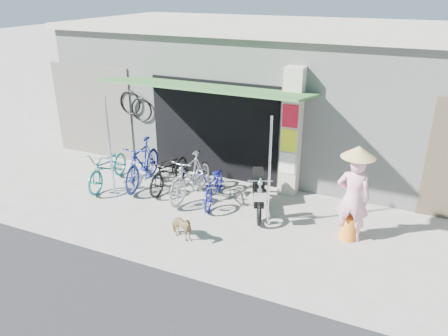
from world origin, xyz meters
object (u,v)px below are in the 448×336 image
at_px(bike_teal, 108,167).
at_px(street_dog, 181,227).
at_px(bike_blue, 142,163).
at_px(bike_navy, 214,185).
at_px(bike_black, 170,170).
at_px(bike_silver, 190,176).
at_px(moped, 258,191).
at_px(nun, 353,195).

distance_m(bike_teal, street_dog, 3.23).
height_order(bike_blue, bike_navy, bike_blue).
bearing_deg(bike_black, street_dog, -54.61).
bearing_deg(bike_navy, bike_silver, 171.65).
height_order(bike_black, bike_silver, bike_silver).
bearing_deg(moped, street_dog, -140.38).
bearing_deg(bike_navy, street_dog, -98.90).
distance_m(bike_navy, street_dog, 1.72).
xyz_separation_m(bike_black, bike_silver, (0.72, -0.26, 0.08)).
distance_m(bike_teal, bike_silver, 2.20).
bearing_deg(bike_blue, bike_teal, -164.30).
distance_m(bike_blue, bike_black, 0.72).
xyz_separation_m(bike_teal, bike_silver, (2.19, 0.21, 0.06)).
bearing_deg(street_dog, bike_silver, 38.28).
height_order(bike_teal, bike_silver, bike_silver).
bearing_deg(bike_teal, bike_black, 8.78).
relative_size(bike_silver, bike_navy, 1.11).
xyz_separation_m(bike_black, nun, (4.39, -0.55, 0.49)).
relative_size(bike_blue, street_dog, 3.07).
xyz_separation_m(bike_silver, nun, (3.68, -0.29, 0.41)).
relative_size(bike_navy, moped, 0.95).
bearing_deg(street_dog, bike_navy, 19.14).
xyz_separation_m(bike_black, bike_navy, (1.31, -0.22, -0.03)).
xyz_separation_m(bike_teal, bike_black, (1.48, 0.47, -0.02)).
bearing_deg(bike_teal, street_dog, -35.86).
bearing_deg(bike_silver, moped, 6.08).
relative_size(bike_black, street_dog, 2.82).
distance_m(street_dog, nun, 3.37).
height_order(bike_navy, street_dog, bike_navy).
height_order(bike_blue, bike_silver, bike_blue).
bearing_deg(nun, bike_silver, -5.56).
bearing_deg(nun, street_dog, 23.80).
height_order(bike_teal, bike_blue, bike_blue).
bearing_deg(street_dog, nun, -48.98).
relative_size(bike_silver, street_dog, 2.89).
bearing_deg(bike_silver, bike_teal, -171.48).
bearing_deg(bike_blue, street_dog, -50.34).
relative_size(bike_blue, bike_black, 1.09).
bearing_deg(bike_silver, street_dog, -64.91).
bearing_deg(street_dog, bike_blue, 65.21).
xyz_separation_m(bike_blue, bike_navy, (2.01, -0.11, -0.15)).
distance_m(bike_black, nun, 4.45).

